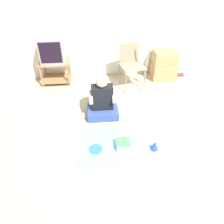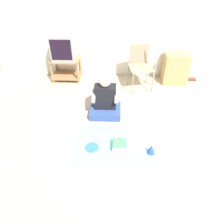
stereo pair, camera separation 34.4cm
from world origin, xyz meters
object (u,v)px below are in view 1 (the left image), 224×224
cardboard_box_stack (164,65)px  birthday_cake (123,144)px  person_seated (102,102)px  book_pile (180,75)px  dust_mop (147,72)px  paper_plate (96,149)px  tv (52,49)px  party_hat_blue (155,145)px  folding_chair (131,62)px

cardboard_box_stack → birthday_cake: bearing=-119.8°
person_seated → book_pile: bearing=34.4°
person_seated → cardboard_box_stack: bearing=40.5°
book_pile → person_seated: person_seated is taller
dust_mop → person_seated: size_ratio=1.49×
person_seated → paper_plate: (-0.16, -0.85, -0.26)m
tv → party_hat_blue: size_ratio=3.44×
paper_plate → party_hat_blue: bearing=-4.5°
book_pile → cardboard_box_stack: bearing=-173.3°
cardboard_box_stack → dust_mop: dust_mop is taller
person_seated → paper_plate: 0.90m
tv → book_pile: tv is taller
tv → person_seated: (0.94, -1.26, -0.48)m
folding_chair → dust_mop: 0.38m
folding_chair → cardboard_box_stack: (0.79, 0.25, -0.23)m
dust_mop → tv: bearing=167.7°
tv → birthday_cake: size_ratio=2.45×
folding_chair → party_hat_blue: (0.07, -1.90, -0.45)m
tv → book_pile: 2.91m
tv → party_hat_blue: bearing=-52.7°
cardboard_box_stack → book_pile: (0.44, 0.05, -0.28)m
paper_plate → cardboard_box_stack: bearing=52.5°
dust_mop → cardboard_box_stack: bearing=39.0°
birthday_cake → tv: bearing=119.9°
dust_mop → birthday_cake: size_ratio=5.87×
birthday_cake → party_hat_blue: bearing=-10.9°
cardboard_box_stack → paper_plate: size_ratio=3.13×
cardboard_box_stack → folding_chair: bearing=-162.2°
birthday_cake → paper_plate: birthday_cake is taller
folding_chair → dust_mop: (0.31, -0.14, -0.17)m
person_seated → party_hat_blue: size_ratio=5.55×
dust_mop → paper_plate: (-1.12, -1.69, -0.35)m
tv → folding_chair: 1.63m
cardboard_box_stack → paper_plate: 2.64m
dust_mop → book_pile: dust_mop is taller
book_pile → person_seated: 2.29m
folding_chair → party_hat_blue: 1.95m
dust_mop → paper_plate: dust_mop is taller
book_pile → person_seated: size_ratio=0.22×
dust_mop → birthday_cake: 1.84m
cardboard_box_stack → book_pile: cardboard_box_stack is taller
tv → paper_plate: tv is taller
folding_chair → birthday_cake: folding_chair is taller
tv → paper_plate: bearing=-69.7°
party_hat_blue → paper_plate: bearing=175.5°
folding_chair → dust_mop: bearing=-23.6°
person_seated → paper_plate: size_ratio=4.08×
paper_plate → folding_chair: bearing=66.1°
folding_chair → birthday_cake: (-0.39, -1.81, -0.47)m
tv → cardboard_box_stack: bearing=-0.6°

